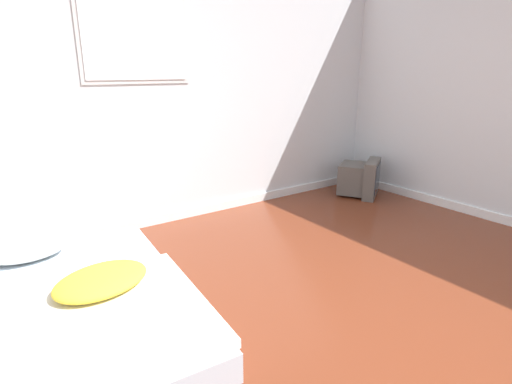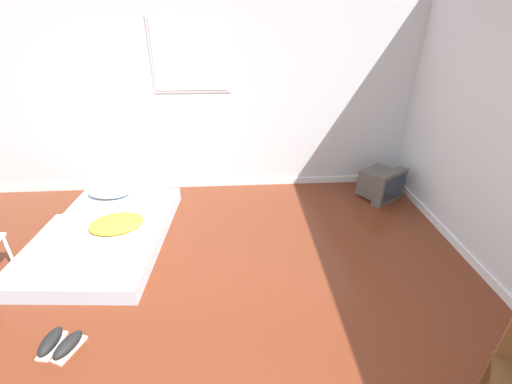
# 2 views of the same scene
# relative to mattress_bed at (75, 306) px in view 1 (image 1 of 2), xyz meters

# --- Properties ---
(wall_back) EXTENTS (8.02, 0.08, 2.60)m
(wall_back) POSITION_rel_mattress_bed_xyz_m (0.95, 1.29, 1.18)
(wall_back) COLOR silver
(wall_back) RESTS_ON ground_plane
(mattress_bed) EXTENTS (1.37, 1.95, 0.31)m
(mattress_bed) POSITION_rel_mattress_bed_xyz_m (0.00, 0.00, 0.00)
(mattress_bed) COLOR silver
(mattress_bed) RESTS_ON ground_plane
(crt_tv) EXTENTS (0.62, 0.61, 0.43)m
(crt_tv) POSITION_rel_mattress_bed_xyz_m (3.35, 0.77, 0.09)
(crt_tv) COLOR #56514C
(crt_tv) RESTS_ON ground_plane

